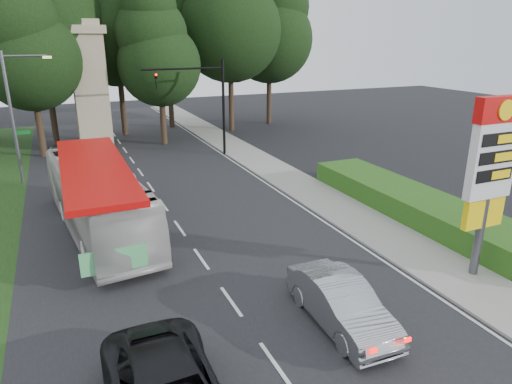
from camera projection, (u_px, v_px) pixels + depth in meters
name	position (u px, v px, depth m)	size (l,w,h in m)	color
ground	(283.00, 376.00, 12.37)	(120.00, 120.00, 0.00)	black
road_surface	(175.00, 221.00, 22.78)	(14.00, 80.00, 0.02)	black
sidewalk_right	(321.00, 198.00, 25.99)	(3.00, 80.00, 0.12)	gray
hedge	(412.00, 204.00, 23.49)	(3.00, 14.00, 1.20)	#2B5316
gas_station_pylon	(491.00, 164.00, 16.17)	(2.10, 0.45, 6.85)	#59595E
traffic_signal_mast	(207.00, 95.00, 33.85)	(6.10, 0.35, 7.20)	black
streetlight_signs	(15.00, 113.00, 27.39)	(2.75, 0.98, 8.00)	#59595E
monument	(90.00, 86.00, 36.00)	(3.00, 3.00, 10.05)	tan
tree_center_right	(114.00, 9.00, 39.57)	(9.24, 9.24, 18.15)	#2D2116
tree_east_near	(166.00, 27.00, 43.63)	(8.12, 8.12, 15.95)	#2D2116
tree_east_mid	(230.00, 7.00, 41.52)	(9.52, 9.52, 18.70)	#2D2116
tree_far_east	(270.00, 20.00, 45.48)	(8.68, 8.68, 17.05)	#2D2116
tree_monument_left	(26.00, 38.00, 32.46)	(7.28, 7.28, 14.30)	#2D2116
tree_monument_right	(158.00, 47.00, 36.72)	(6.72, 6.72, 13.20)	#2D2116
transit_bus	(97.00, 198.00, 21.14)	(2.76, 11.79, 3.28)	silver
sedan_silver	(341.00, 303.00, 14.39)	(1.63, 4.68, 1.54)	#9C9EA3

